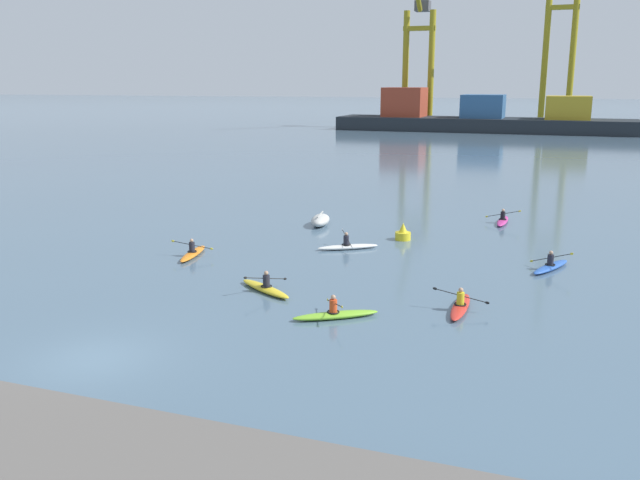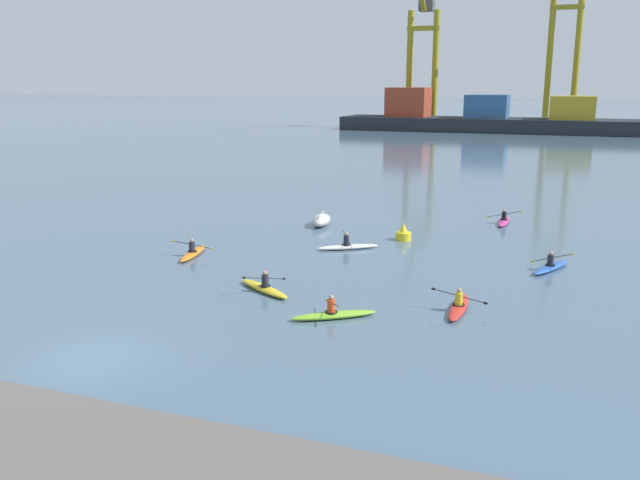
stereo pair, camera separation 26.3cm
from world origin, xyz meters
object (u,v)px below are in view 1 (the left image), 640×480
at_px(kayak_lime, 335,314).
at_px(kayak_red, 460,306).
at_px(channel_buoy, 403,234).
at_px(kayak_yellow, 265,288).
at_px(gantry_crane_west_mid, 561,32).
at_px(capsized_dinghy, 320,220).
at_px(container_barge, 480,118).
at_px(gantry_crane_west, 418,46).
at_px(kayak_blue, 551,266).
at_px(kayak_magenta, 503,220).
at_px(kayak_orange, 193,253).
at_px(kayak_white, 348,246).

relative_size(kayak_lime, kayak_red, 0.93).
xyz_separation_m(channel_buoy, kayak_yellow, (-3.43, -11.63, -0.19)).
bearing_deg(kayak_yellow, gantry_crane_west_mid, 85.11).
relative_size(capsized_dinghy, kayak_lime, 0.87).
height_order(gantry_crane_west_mid, capsized_dinghy, gantry_crane_west_mid).
bearing_deg(gantry_crane_west_mid, container_barge, -131.94).
relative_size(gantry_crane_west, kayak_yellow, 10.35).
bearing_deg(kayak_blue, kayak_magenta, 106.55).
bearing_deg(channel_buoy, kayak_magenta, 53.56).
relative_size(container_barge, gantry_crane_west, 1.62).
bearing_deg(kayak_magenta, kayak_red, -90.46).
bearing_deg(gantry_crane_west, kayak_orange, -84.58).
height_order(container_barge, kayak_orange, container_barge).
bearing_deg(channel_buoy, kayak_yellow, -106.43).
xyz_separation_m(capsized_dinghy, kayak_white, (3.48, -5.31, -0.18)).
xyz_separation_m(container_barge, kayak_orange, (-3.22, -98.78, -2.34)).
relative_size(gantry_crane_west, kayak_blue, 9.94).
bearing_deg(gantry_crane_west, kayak_magenta, -74.86).
xyz_separation_m(kayak_lime, kayak_orange, (-10.00, 6.44, 0.00)).
xyz_separation_m(channel_buoy, kayak_blue, (8.16, -3.75, -0.19)).
xyz_separation_m(kayak_red, kayak_yellow, (-8.31, -0.44, 0.00)).
bearing_deg(kayak_white, gantry_crane_west, 99.67).
height_order(capsized_dinghy, kayak_blue, kayak_blue).
bearing_deg(kayak_white, capsized_dinghy, 123.27).
relative_size(gantry_crane_west_mid, capsized_dinghy, 14.26).
bearing_deg(capsized_dinghy, gantry_crane_west_mid, 83.17).
distance_m(kayak_blue, kayak_orange, 18.03).
bearing_deg(kayak_yellow, channel_buoy, 73.57).
height_order(gantry_crane_west, kayak_magenta, gantry_crane_west).
xyz_separation_m(gantry_crane_west_mid, capsized_dinghy, (-12.42, -103.69, -18.05)).
bearing_deg(kayak_white, kayak_orange, -150.03).
xyz_separation_m(gantry_crane_west_mid, kayak_lime, (-6.12, -119.58, -18.23)).
bearing_deg(capsized_dinghy, kayak_blue, -22.70).
bearing_deg(gantry_crane_west, kayak_blue, -74.71).
xyz_separation_m(capsized_dinghy, kayak_orange, (-3.70, -9.45, -0.18)).
bearing_deg(gantry_crane_west_mid, gantry_crane_west, -161.50).
height_order(kayak_red, kayak_magenta, same).
bearing_deg(container_barge, capsized_dinghy, -89.69).
bearing_deg(gantry_crane_west, kayak_white, -80.33).
height_order(gantry_crane_west, kayak_yellow, gantry_crane_west).
bearing_deg(kayak_white, kayak_red, -47.91).
distance_m(channel_buoy, kayak_lime, 13.80).
xyz_separation_m(kayak_white, kayak_orange, (-7.18, -4.14, -0.00)).
bearing_deg(kayak_blue, container_barge, 98.63).
height_order(capsized_dinghy, kayak_yellow, kayak_yellow).
height_order(kayak_red, kayak_white, kayak_white).
bearing_deg(channel_buoy, kayak_red, -66.45).
xyz_separation_m(kayak_lime, kayak_white, (-2.82, 10.58, 0.00)).
xyz_separation_m(kayak_magenta, kayak_orange, (-14.53, -14.16, 0.00)).
height_order(gantry_crane_west_mid, kayak_orange, gantry_crane_west_mid).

